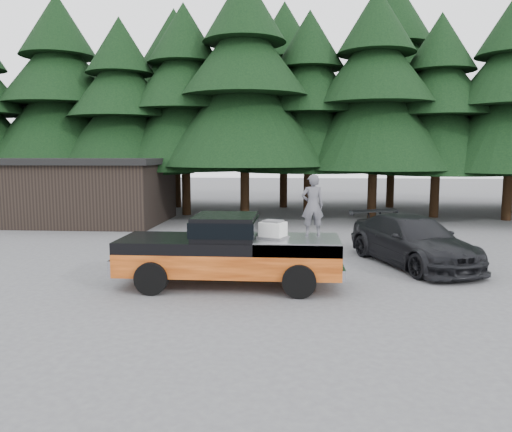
# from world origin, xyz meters

# --- Properties ---
(ground) EXTENTS (120.00, 120.00, 0.00)m
(ground) POSITION_xyz_m (0.00, 0.00, 0.00)
(ground) COLOR #4B4B4D
(ground) RESTS_ON ground
(pickup_truck) EXTENTS (6.00, 2.04, 1.33)m
(pickup_truck) POSITION_xyz_m (0.04, 0.15, 0.67)
(pickup_truck) COLOR orange
(pickup_truck) RESTS_ON ground
(truck_cab) EXTENTS (1.66, 1.90, 0.59)m
(truck_cab) POSITION_xyz_m (-0.06, 0.15, 1.62)
(truck_cab) COLOR black
(truck_cab) RESTS_ON pickup_truck
(air_compressor) EXTENTS (0.76, 0.70, 0.41)m
(air_compressor) POSITION_xyz_m (1.21, -0.01, 1.54)
(air_compressor) COLOR silver
(air_compressor) RESTS_ON pickup_truck
(man_on_bed) EXTENTS (0.66, 0.48, 1.66)m
(man_on_bed) POSITION_xyz_m (2.24, 0.45, 2.16)
(man_on_bed) COLOR #4E4E54
(man_on_bed) RESTS_ON pickup_truck
(parked_car) EXTENTS (3.95, 5.78, 1.55)m
(parked_car) POSITION_xyz_m (5.52, 3.16, 0.78)
(parked_car) COLOR black
(parked_car) RESTS_ON ground
(utility_building) EXTENTS (8.40, 6.40, 3.30)m
(utility_building) POSITION_xyz_m (-9.00, 12.00, 1.67)
(utility_building) COLOR black
(utility_building) RESTS_ON ground
(treeline) EXTENTS (60.15, 16.05, 17.50)m
(treeline) POSITION_xyz_m (0.42, 17.20, 7.72)
(treeline) COLOR black
(treeline) RESTS_ON ground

